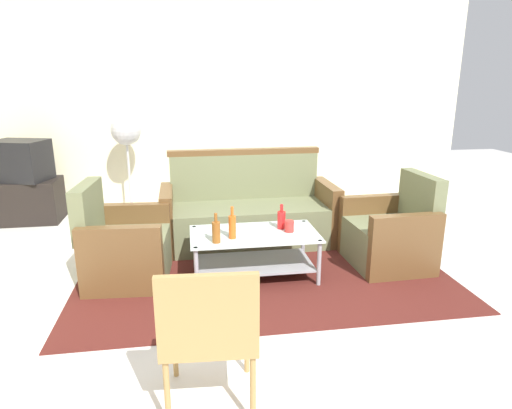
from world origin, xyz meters
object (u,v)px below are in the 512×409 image
television (20,160)px  couch (248,214)px  pedestal_fan (126,137)px  coffee_table (254,248)px  cup (289,226)px  bottle_orange (232,226)px  wicker_chair (209,327)px  tv_stand (26,201)px  armchair_left (124,248)px  bottle_brown (216,231)px  bottle_red (281,219)px  armchair_right (390,235)px

television → couch: bearing=173.1°
television → pedestal_fan: pedestal_fan is taller
coffee_table → cup: bearing=-2.1°
coffee_table → bottle_orange: bottle_orange is taller
coffee_table → pedestal_fan: bearing=121.8°
coffee_table → wicker_chair: 1.67m
couch → coffee_table: 0.87m
coffee_table → tv_stand: 3.22m
couch → pedestal_fan: size_ratio=1.43×
armchair_left → couch: bearing=125.4°
armchair_left → television: 2.39m
couch → bottle_brown: couch is taller
couch → armchair_left: couch is taller
bottle_red → wicker_chair: wicker_chair is taller
couch → television: bearing=-24.9°
bottle_red → wicker_chair: 1.82m
couch → pedestal_fan: 1.93m
coffee_table → cup: cup is taller
armchair_left → cup: armchair_left is taller
armchair_right → tv_stand: size_ratio=1.06×
coffee_table → wicker_chair: bearing=-106.6°
bottle_red → bottle_orange: bearing=-158.6°
armchair_left → wicker_chair: size_ratio=1.01×
coffee_table → television: (-2.51, 2.01, 0.49)m
tv_stand → pedestal_fan: size_ratio=0.63×
couch → tv_stand: couch is taller
bottle_orange → tv_stand: size_ratio=0.34×
armchair_left → tv_stand: 2.34m
cup → bottle_red: bearing=117.3°
armchair_right → couch: bearing=55.7°
pedestal_fan → wicker_chair: 3.76m
couch → television: 2.86m
armchair_left → wicker_chair: (0.64, -1.72, 0.21)m
pedestal_fan → television: bearing=-177.8°
bottle_red → cup: 0.11m
armchair_left → tv_stand: size_ratio=1.06×
armchair_left → pedestal_fan: size_ratio=0.67×
bottle_red → armchair_left: bearing=178.0°
armchair_right → bottle_brown: size_ratio=3.42×
armchair_left → pedestal_fan: pedestal_fan is taller
bottle_red → wicker_chair: size_ratio=0.27×
couch → cup: size_ratio=18.11×
wicker_chair → armchair_left: bearing=114.1°
cup → wicker_chair: bearing=-116.4°
pedestal_fan → bottle_brown: bearing=-67.2°
armchair_right → bottle_red: bearing=87.9°
armchair_left → coffee_table: bearing=87.0°
armchair_right → bottle_brown: armchair_right is taller
cup → couch: bearing=105.2°
television → pedestal_fan: 1.26m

